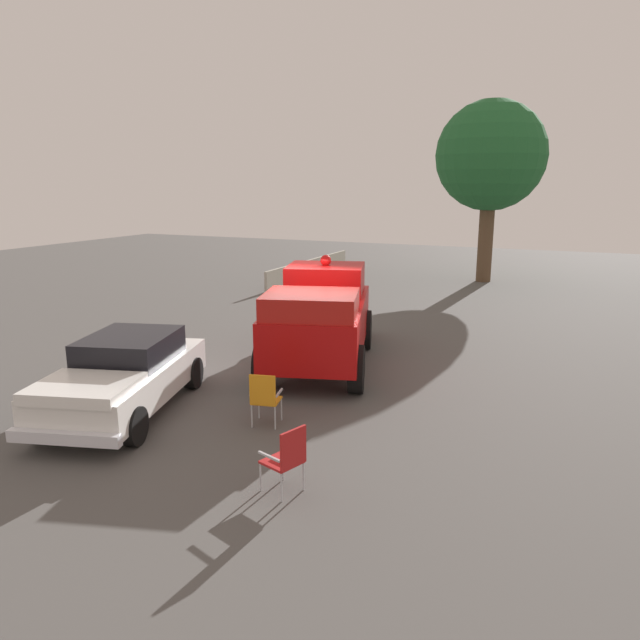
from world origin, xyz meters
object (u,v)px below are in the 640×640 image
(lawn_chair_spare, at_px, (265,396))
(oak_tree_left, at_px, (491,157))
(vintage_fire_truck, at_px, (321,316))
(traffic_cone, at_px, (139,361))
(classic_hot_rod, at_px, (124,375))
(lawn_chair_by_car, at_px, (288,455))

(lawn_chair_spare, bearing_deg, oak_tree_left, -3.27)
(vintage_fire_truck, height_order, traffic_cone, vintage_fire_truck)
(oak_tree_left, bearing_deg, classic_hot_rod, 168.44)
(lawn_chair_spare, bearing_deg, lawn_chair_by_car, -143.27)
(oak_tree_left, bearing_deg, vintage_fire_truck, 173.38)
(classic_hot_rod, distance_m, lawn_chair_spare, 2.87)
(oak_tree_left, distance_m, traffic_cone, 18.60)
(lawn_chair_by_car, bearing_deg, oak_tree_left, 1.16)
(vintage_fire_truck, distance_m, lawn_chair_spare, 4.08)
(classic_hot_rod, relative_size, oak_tree_left, 0.59)
(traffic_cone, bearing_deg, vintage_fire_truck, -54.95)
(vintage_fire_truck, xyz_separation_m, oak_tree_left, (14.57, -1.69, 4.31))
(lawn_chair_by_car, relative_size, traffic_cone, 1.61)
(vintage_fire_truck, bearing_deg, lawn_chair_by_car, -160.54)
(classic_hot_rod, distance_m, traffic_cone, 2.42)
(lawn_chair_spare, relative_size, traffic_cone, 1.61)
(oak_tree_left, bearing_deg, lawn_chair_by_car, -178.84)
(lawn_chair_by_car, height_order, lawn_chair_spare, same)
(lawn_chair_spare, xyz_separation_m, traffic_cone, (1.48, 4.19, -0.28))
(classic_hot_rod, bearing_deg, lawn_chair_spare, -80.61)
(lawn_chair_by_car, xyz_separation_m, lawn_chair_spare, (1.98, 1.48, 0.00))
(lawn_chair_by_car, bearing_deg, vintage_fire_truck, 19.46)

